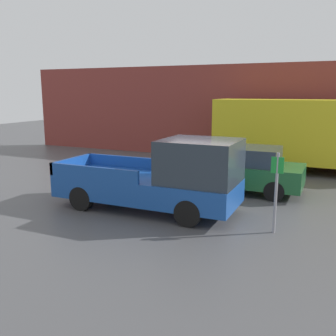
{
  "coord_description": "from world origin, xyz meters",
  "views": [
    {
      "loc": [
        3.5,
        -10.16,
        3.45
      ],
      "look_at": [
        -1.23,
        0.41,
        1.09
      ],
      "focal_mm": 40.0,
      "sensor_mm": 36.0,
      "label": 1
    }
  ],
  "objects_px": {
    "car": "(242,169)",
    "newspaper_box": "(308,155)",
    "pickup_truck": "(163,178)",
    "delivery_truck": "(297,133)",
    "parking_sign": "(276,188)"
  },
  "relations": [
    {
      "from": "pickup_truck",
      "to": "delivery_truck",
      "type": "xyz_separation_m",
      "value": [
        2.93,
        7.6,
        0.69
      ]
    },
    {
      "from": "pickup_truck",
      "to": "car",
      "type": "bearing_deg",
      "value": 64.94
    },
    {
      "from": "delivery_truck",
      "to": "parking_sign",
      "type": "relative_size",
      "value": 3.8
    },
    {
      "from": "newspaper_box",
      "to": "car",
      "type": "bearing_deg",
      "value": -106.83
    },
    {
      "from": "pickup_truck",
      "to": "newspaper_box",
      "type": "bearing_deg",
      "value": 70.17
    },
    {
      "from": "delivery_truck",
      "to": "parking_sign",
      "type": "bearing_deg",
      "value": -87.86
    },
    {
      "from": "parking_sign",
      "to": "delivery_truck",
      "type": "bearing_deg",
      "value": 92.14
    },
    {
      "from": "car",
      "to": "parking_sign",
      "type": "bearing_deg",
      "value": -65.33
    },
    {
      "from": "newspaper_box",
      "to": "delivery_truck",
      "type": "bearing_deg",
      "value": -103.99
    },
    {
      "from": "parking_sign",
      "to": "car",
      "type": "bearing_deg",
      "value": 114.67
    },
    {
      "from": "pickup_truck",
      "to": "car",
      "type": "xyz_separation_m",
      "value": [
        1.53,
        3.28,
        -0.2
      ]
    },
    {
      "from": "delivery_truck",
      "to": "parking_sign",
      "type": "xyz_separation_m",
      "value": [
        0.3,
        -8.02,
        -0.53
      ]
    },
    {
      "from": "car",
      "to": "delivery_truck",
      "type": "distance_m",
      "value": 4.63
    },
    {
      "from": "car",
      "to": "newspaper_box",
      "type": "distance_m",
      "value": 6.32
    },
    {
      "from": "delivery_truck",
      "to": "newspaper_box",
      "type": "distance_m",
      "value": 2.14
    }
  ]
}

